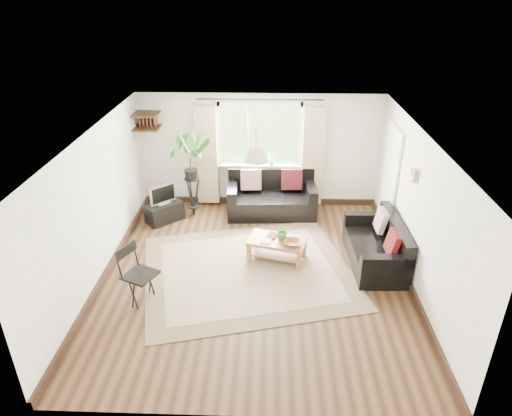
{
  "coord_description": "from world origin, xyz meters",
  "views": [
    {
      "loc": [
        0.23,
        -6.28,
        4.43
      ],
      "look_at": [
        0.0,
        0.4,
        1.05
      ],
      "focal_mm": 32.0,
      "sensor_mm": 36.0,
      "label": 1
    }
  ],
  "objects_px": {
    "tv_stand": "(165,212)",
    "palm_stand": "(191,175)",
    "coffee_table": "(277,249)",
    "sofa_right": "(375,244)",
    "sofa_back": "(272,195)",
    "folding_chair": "(140,276)"
  },
  "relations": [
    {
      "from": "folding_chair",
      "to": "palm_stand",
      "type": "bearing_deg",
      "value": 18.78
    },
    {
      "from": "coffee_table",
      "to": "folding_chair",
      "type": "relative_size",
      "value": 1.06
    },
    {
      "from": "coffee_table",
      "to": "tv_stand",
      "type": "bearing_deg",
      "value": 149.02
    },
    {
      "from": "palm_stand",
      "to": "sofa_right",
      "type": "bearing_deg",
      "value": -26.41
    },
    {
      "from": "coffee_table",
      "to": "tv_stand",
      "type": "xyz_separation_m",
      "value": [
        -2.26,
        1.36,
        -0.01
      ]
    },
    {
      "from": "coffee_table",
      "to": "palm_stand",
      "type": "xyz_separation_m",
      "value": [
        -1.72,
        1.64,
        0.69
      ]
    },
    {
      "from": "sofa_right",
      "to": "folding_chair",
      "type": "height_order",
      "value": "folding_chair"
    },
    {
      "from": "sofa_right",
      "to": "folding_chair",
      "type": "distance_m",
      "value": 3.9
    },
    {
      "from": "tv_stand",
      "to": "palm_stand",
      "type": "xyz_separation_m",
      "value": [
        0.55,
        0.28,
        0.7
      ]
    },
    {
      "from": "sofa_back",
      "to": "tv_stand",
      "type": "height_order",
      "value": "sofa_back"
    },
    {
      "from": "palm_stand",
      "to": "folding_chair",
      "type": "bearing_deg",
      "value": -96.53
    },
    {
      "from": "coffee_table",
      "to": "folding_chair",
      "type": "distance_m",
      "value": 2.4
    },
    {
      "from": "sofa_right",
      "to": "palm_stand",
      "type": "relative_size",
      "value": 0.91
    },
    {
      "from": "sofa_back",
      "to": "sofa_right",
      "type": "distance_m",
      "value": 2.53
    },
    {
      "from": "sofa_back",
      "to": "palm_stand",
      "type": "xyz_separation_m",
      "value": [
        -1.62,
        -0.11,
        0.47
      ]
    },
    {
      "from": "palm_stand",
      "to": "coffee_table",
      "type": "bearing_deg",
      "value": -43.65
    },
    {
      "from": "tv_stand",
      "to": "palm_stand",
      "type": "relative_size",
      "value": 0.4
    },
    {
      "from": "tv_stand",
      "to": "palm_stand",
      "type": "height_order",
      "value": "palm_stand"
    },
    {
      "from": "sofa_right",
      "to": "coffee_table",
      "type": "distance_m",
      "value": 1.69
    },
    {
      "from": "sofa_right",
      "to": "tv_stand",
      "type": "bearing_deg",
      "value": -111.54
    },
    {
      "from": "coffee_table",
      "to": "sofa_back",
      "type": "bearing_deg",
      "value": 93.27
    },
    {
      "from": "tv_stand",
      "to": "coffee_table",
      "type": "bearing_deg",
      "value": -73.4
    }
  ]
}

